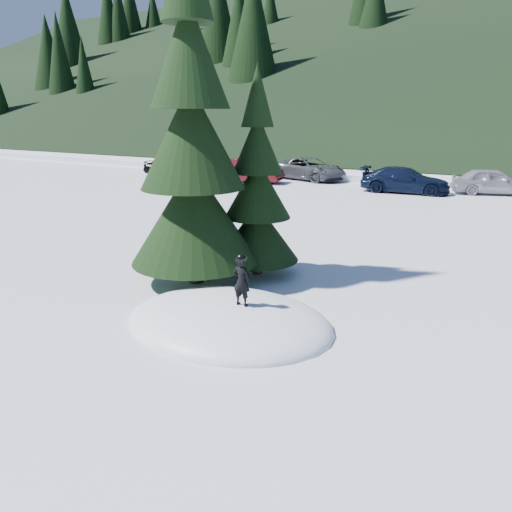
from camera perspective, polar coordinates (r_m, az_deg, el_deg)
The scene contains 10 objects.
ground at distance 10.40m, azimuth -3.12°, elevation -7.73°, with size 200.00×200.00×0.00m, color white.
snow_mound at distance 10.40m, azimuth -3.12°, elevation -7.73°, with size 4.48×3.52×0.96m, color white.
spruce_tall at distance 12.30m, azimuth -7.34°, elevation 11.86°, with size 3.20×3.20×8.60m.
spruce_short at distance 13.04m, azimuth 0.16°, elevation 6.83°, with size 2.20×2.20×5.37m.
child_skier at distance 9.88m, azimuth -1.66°, elevation -2.91°, with size 0.37×0.24×1.00m, color black.
car_0 at distance 35.22m, azimuth -9.42°, elevation 10.13°, with size 1.65×4.09×1.39m, color black.
car_1 at distance 31.54m, azimuth -0.96°, elevation 9.74°, with size 1.55×4.45×1.47m, color #3D0B0E.
car_2 at distance 33.00m, azimuth 6.01°, elevation 9.90°, with size 2.36×5.11×1.42m, color #484A4F.
car_3 at distance 28.54m, azimuth 16.65°, elevation 8.32°, with size 1.91×4.71×1.37m, color black.
car_4 at distance 29.59m, azimuth 25.41°, elevation 7.73°, with size 1.64×4.09×1.39m, color #9B9CA3.
Camera 1 is at (5.33, -7.90, 4.19)m, focal length 35.00 mm.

